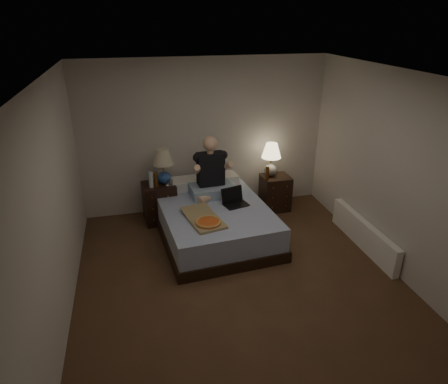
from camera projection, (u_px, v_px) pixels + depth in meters
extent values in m
cube|color=brown|center=(241.00, 282.00, 5.00)|extent=(4.00, 4.50, 0.00)
cube|color=white|center=(245.00, 77.00, 3.98)|extent=(4.00, 4.50, 0.00)
cube|color=silver|center=(205.00, 137.00, 6.48)|extent=(4.00, 0.00, 2.50)
cube|color=silver|center=(341.00, 334.00, 2.49)|extent=(4.00, 0.00, 2.50)
cube|color=silver|center=(54.00, 210.00, 4.06)|extent=(0.00, 4.50, 2.50)
cube|color=silver|center=(399.00, 176.00, 4.91)|extent=(0.00, 4.50, 2.50)
cube|color=#5670AC|center=(214.00, 221.00, 5.96)|extent=(1.66, 2.12, 0.50)
cube|color=black|center=(160.00, 203.00, 6.36)|extent=(0.54, 0.49, 0.64)
cube|color=black|center=(275.00, 193.00, 6.77)|extent=(0.46, 0.42, 0.59)
cylinder|color=silver|center=(151.00, 180.00, 6.06)|extent=(0.07, 0.07, 0.25)
cylinder|color=#A5A5A0|center=(171.00, 182.00, 6.17)|extent=(0.07, 0.07, 0.10)
cylinder|color=#4F2D0B|center=(156.00, 180.00, 6.09)|extent=(0.06, 0.06, 0.23)
cylinder|color=#512A0B|center=(267.00, 173.00, 6.49)|extent=(0.06, 0.06, 0.23)
cube|color=white|center=(363.00, 234.00, 5.69)|extent=(0.10, 1.60, 0.40)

